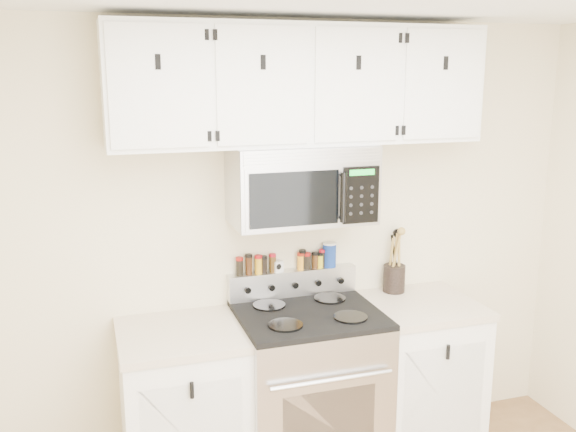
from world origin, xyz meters
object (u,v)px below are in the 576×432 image
(range, at_px, (308,390))
(utensil_crock, at_px, (394,276))
(salt_canister, at_px, (329,255))
(microwave, at_px, (302,184))

(range, xyz_separation_m, utensil_crock, (0.63, 0.23, 0.53))
(range, xyz_separation_m, salt_canister, (0.23, 0.28, 0.69))
(utensil_crock, distance_m, salt_canister, 0.43)
(range, height_order, salt_canister, salt_canister)
(range, distance_m, salt_canister, 0.78)
(utensil_crock, height_order, salt_canister, utensil_crock)
(microwave, height_order, utensil_crock, microwave)
(salt_canister, bearing_deg, range, -128.83)
(range, height_order, microwave, microwave)
(microwave, relative_size, utensil_crock, 1.99)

